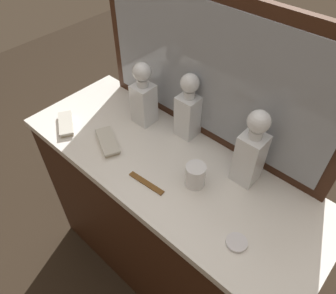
# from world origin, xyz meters

# --- Properties ---
(ground_plane) EXTENTS (6.00, 6.00, 0.00)m
(ground_plane) POSITION_xyz_m (0.00, 0.00, 0.00)
(ground_plane) COLOR #2D2319
(dresser) EXTENTS (1.25, 0.48, 0.87)m
(dresser) POSITION_xyz_m (0.00, 0.00, 0.44)
(dresser) COLOR #381E11
(dresser) RESTS_ON ground_plane
(dresser_mirror) EXTENTS (1.02, 0.03, 0.57)m
(dresser_mirror) POSITION_xyz_m (0.00, 0.22, 1.16)
(dresser_mirror) COLOR #381E11
(dresser_mirror) RESTS_ON dresser
(crystal_decanter_right) EXTENTS (0.08, 0.08, 0.28)m
(crystal_decanter_right) POSITION_xyz_m (-0.24, 0.11, 0.98)
(crystal_decanter_right) COLOR white
(crystal_decanter_right) RESTS_ON dresser
(crystal_decanter_far_left) EXTENTS (0.08, 0.08, 0.28)m
(crystal_decanter_far_left) POSITION_xyz_m (-0.05, 0.17, 0.98)
(crystal_decanter_far_left) COLOR white
(crystal_decanter_far_left) RESTS_ON dresser
(crystal_decanter_rear) EXTENTS (0.08, 0.08, 0.30)m
(crystal_decanter_rear) POSITION_xyz_m (0.25, 0.13, 0.99)
(crystal_decanter_rear) COLOR white
(crystal_decanter_rear) RESTS_ON dresser
(crystal_tumbler_left) EXTENTS (0.07, 0.07, 0.09)m
(crystal_tumbler_left) POSITION_xyz_m (0.14, -0.01, 0.91)
(crystal_tumbler_left) COLOR white
(crystal_tumbler_left) RESTS_ON dresser
(silver_brush_rear) EXTENTS (0.16, 0.13, 0.02)m
(silver_brush_rear) POSITION_xyz_m (-0.45, -0.14, 0.88)
(silver_brush_rear) COLOR #B7A88C
(silver_brush_rear) RESTS_ON dresser
(silver_brush_right) EXTENTS (0.17, 0.13, 0.02)m
(silver_brush_right) POSITION_xyz_m (-0.24, -0.09, 0.88)
(silver_brush_right) COLOR #B7A88C
(silver_brush_right) RESTS_ON dresser
(porcelain_dish) EXTENTS (0.07, 0.07, 0.01)m
(porcelain_dish) POSITION_xyz_m (0.38, -0.11, 0.88)
(porcelain_dish) COLOR silver
(porcelain_dish) RESTS_ON dresser
(tortoiseshell_comb) EXTENTS (0.15, 0.03, 0.01)m
(tortoiseshell_comb) POSITION_xyz_m (0.01, -0.13, 0.87)
(tortoiseshell_comb) COLOR brown
(tortoiseshell_comb) RESTS_ON dresser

